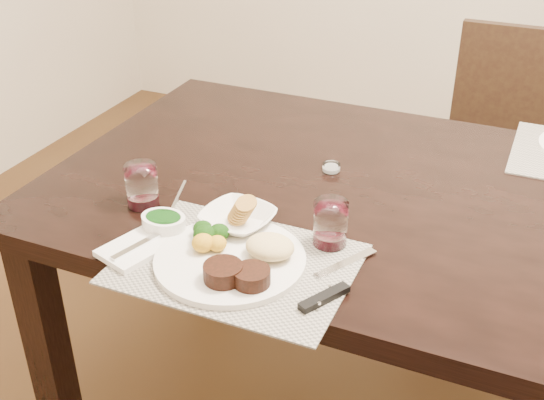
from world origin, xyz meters
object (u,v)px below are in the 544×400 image
at_px(wine_glass_near, 330,226).
at_px(steak_knife, 330,289).
at_px(chair_far, 503,146).
at_px(dinner_plate, 236,258).
at_px(cracker_bowl, 238,219).

bearing_deg(wine_glass_near, steak_knife, -70.68).
bearing_deg(chair_far, dinner_plate, -106.07).
relative_size(dinner_plate, steak_knife, 1.20).
distance_m(dinner_plate, wine_glass_near, 0.21).
distance_m(chair_far, cracker_bowl, 1.32).
height_order(chair_far, steak_knife, chair_far).
relative_size(dinner_plate, wine_glass_near, 3.10).
bearing_deg(chair_far, steak_knife, -97.97).
bearing_deg(steak_knife, wine_glass_near, 138.56).
bearing_deg(cracker_bowl, steak_knife, -27.74).
height_order(dinner_plate, wine_glass_near, wine_glass_near).
bearing_deg(steak_knife, cracker_bowl, -178.50).
distance_m(chair_far, wine_glass_near, 1.25).
distance_m(steak_knife, cracker_bowl, 0.29).
bearing_deg(dinner_plate, steak_knife, 3.47).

